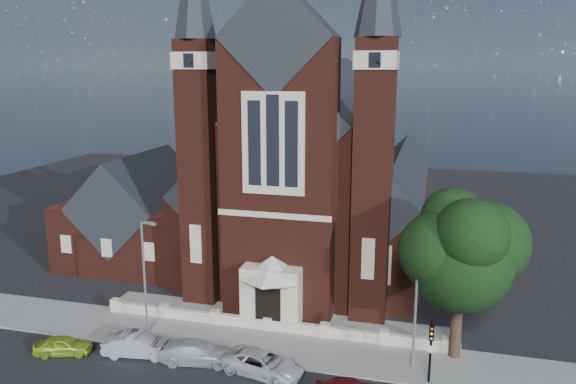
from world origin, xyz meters
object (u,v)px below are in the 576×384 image
(traffic_signal, at_px, (431,344))
(street_tree, at_px, (463,255))
(car_silver_a, at_px, (139,345))
(car_silver_b, at_px, (197,352))
(street_lamp_left, at_px, (145,271))
(car_lime_van, at_px, (63,345))
(parish_hall, at_px, (142,218))
(car_white_suv, at_px, (264,364))
(church, at_px, (318,174))
(street_lamp_right, at_px, (418,299))

(traffic_signal, bearing_deg, street_tree, 64.05)
(car_silver_a, xyz_separation_m, car_silver_b, (3.96, 0.19, -0.05))
(street_tree, height_order, car_silver_a, street_tree)
(street_lamp_left, xyz_separation_m, car_lime_van, (-3.90, -4.00, -3.99))
(car_silver_a, bearing_deg, car_lime_van, 93.69)
(car_silver_b, bearing_deg, parish_hall, 28.65)
(car_white_suv, bearing_deg, street_tree, -55.53)
(church, bearing_deg, car_white_suv, -86.45)
(street_lamp_left, bearing_deg, parish_hall, 120.02)
(traffic_signal, xyz_separation_m, car_silver_a, (-18.00, -1.34, -1.84))
(street_tree, bearing_deg, church, 126.17)
(parish_hall, bearing_deg, car_silver_b, -52.23)
(church, relative_size, traffic_signal, 8.72)
(street_lamp_right, xyz_separation_m, car_silver_a, (-17.09, -2.92, -3.86))
(church, height_order, traffic_signal, church)
(street_tree, bearing_deg, traffic_signal, -115.95)
(street_lamp_right, bearing_deg, car_lime_van, -169.66)
(car_silver_a, relative_size, car_silver_b, 0.95)
(street_lamp_left, bearing_deg, car_silver_b, -29.27)
(street_tree, bearing_deg, street_lamp_left, -175.24)
(parish_hall, height_order, car_silver_a, parish_hall)
(church, distance_m, car_white_suv, 23.21)
(parish_hall, height_order, car_silver_b, parish_hall)
(car_lime_van, bearing_deg, street_lamp_right, -98.36)
(parish_hall, bearing_deg, street_lamp_left, -59.98)
(traffic_signal, bearing_deg, car_silver_a, -175.73)
(traffic_signal, relative_size, car_lime_van, 1.12)
(car_silver_a, distance_m, car_white_suv, 8.36)
(car_silver_b, bearing_deg, traffic_signal, -94.41)
(car_lime_van, distance_m, car_silver_a, 4.93)
(car_silver_a, bearing_deg, car_white_suv, -99.38)
(street_lamp_left, distance_m, traffic_signal, 19.08)
(parish_hall, xyz_separation_m, street_tree, (28.60, -12.29, 2.95))
(car_lime_van, relative_size, car_silver_b, 0.75)
(street_lamp_right, height_order, traffic_signal, street_lamp_right)
(car_lime_van, bearing_deg, car_white_suv, -104.28)
(street_tree, bearing_deg, car_white_suv, -157.36)
(parish_hall, height_order, street_tree, street_tree)
(car_silver_b, height_order, car_white_suv, car_white_suv)
(parish_hall, bearing_deg, traffic_signal, -29.98)
(church, relative_size, street_lamp_right, 4.31)
(street_lamp_left, distance_m, car_lime_van, 6.86)
(car_silver_a, bearing_deg, parish_hall, 19.06)
(parish_hall, height_order, street_lamp_right, parish_hall)
(street_tree, relative_size, car_silver_a, 2.37)
(car_lime_van, xyz_separation_m, car_silver_a, (4.81, 1.08, 0.13))
(church, distance_m, car_silver_b, 23.13)
(street_tree, bearing_deg, street_lamp_right, -145.74)
(street_lamp_right, xyz_separation_m, car_silver_b, (-13.13, -2.73, -3.91))
(parish_hall, height_order, car_white_suv, parish_hall)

